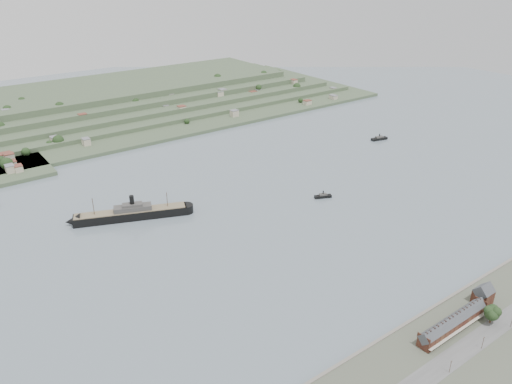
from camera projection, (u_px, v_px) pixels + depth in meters
ground at (283, 218)px, 418.89m from camera, size 1400.00×1400.00×0.00m
near_shore at (491, 342)px, 282.17m from camera, size 220.00×80.00×2.60m
terrace_row at (453, 323)px, 288.00m from camera, size 55.60×9.80×11.07m
gabled_building at (483, 294)px, 310.44m from camera, size 10.40×10.18×14.09m
far_peninsula at (126, 101)px, 715.65m from camera, size 760.00×309.00×30.00m
steamship at (128, 214)px, 415.57m from camera, size 99.91×48.10×25.12m
tugboat at (323, 196)px, 453.74m from camera, size 16.02×10.06×7.04m
ferry_east at (379, 138)px, 598.28m from camera, size 21.44×10.04×7.76m
fig_tree at (493, 313)px, 292.62m from camera, size 10.78×9.33×12.03m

